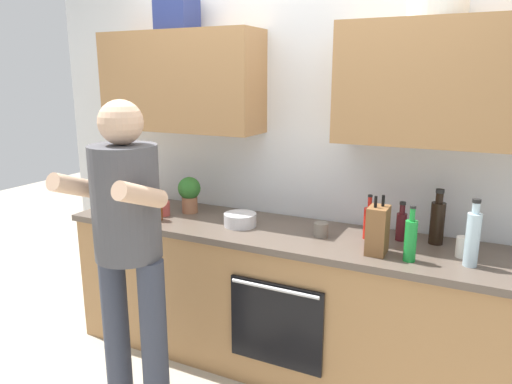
{
  "coord_description": "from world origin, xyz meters",
  "views": [
    {
      "loc": [
        1.07,
        -2.54,
        1.81
      ],
      "look_at": [
        -0.14,
        -0.1,
        1.15
      ],
      "focal_mm": 33.49,
      "sensor_mm": 36.0,
      "label": 1
    }
  ],
  "objects_px": {
    "bottle_vinegar": "(157,207)",
    "mixing_bowl": "(240,220)",
    "potted_herb": "(189,192)",
    "bottle_hotsauce": "(369,222)",
    "bottle_water": "(473,237)",
    "cup_coffee": "(463,247)",
    "cup_ceramic": "(163,208)",
    "bottle_wine": "(401,225)",
    "person_standing": "(128,237)",
    "bottle_soda": "(411,239)",
    "bottle_soy": "(437,221)",
    "cup_stoneware": "(321,230)",
    "grocery_bag_bread": "(132,196)",
    "knife_block": "(378,230)"
  },
  "relations": [
    {
      "from": "bottle_soda",
      "to": "potted_herb",
      "type": "height_order",
      "value": "bottle_soda"
    },
    {
      "from": "bottle_vinegar",
      "to": "bottle_soda",
      "type": "relative_size",
      "value": 0.69
    },
    {
      "from": "knife_block",
      "to": "bottle_hotsauce",
      "type": "bearing_deg",
      "value": 113.83
    },
    {
      "from": "bottle_water",
      "to": "grocery_bag_bread",
      "type": "height_order",
      "value": "bottle_water"
    },
    {
      "from": "person_standing",
      "to": "bottle_soda",
      "type": "height_order",
      "value": "person_standing"
    },
    {
      "from": "mixing_bowl",
      "to": "grocery_bag_bread",
      "type": "xyz_separation_m",
      "value": [
        -0.87,
        0.01,
        0.05
      ]
    },
    {
      "from": "bottle_hotsauce",
      "to": "cup_stoneware",
      "type": "distance_m",
      "value": 0.28
    },
    {
      "from": "bottle_vinegar",
      "to": "knife_block",
      "type": "distance_m",
      "value": 1.42
    },
    {
      "from": "potted_herb",
      "to": "bottle_hotsauce",
      "type": "bearing_deg",
      "value": 0.13
    },
    {
      "from": "bottle_hotsauce",
      "to": "bottle_soda",
      "type": "bearing_deg",
      "value": -42.93
    },
    {
      "from": "bottle_soda",
      "to": "cup_stoneware",
      "type": "bearing_deg",
      "value": 162.57
    },
    {
      "from": "cup_ceramic",
      "to": "bottle_hotsauce",
      "type": "bearing_deg",
      "value": 5.99
    },
    {
      "from": "person_standing",
      "to": "potted_herb",
      "type": "bearing_deg",
      "value": 102.92
    },
    {
      "from": "person_standing",
      "to": "cup_stoneware",
      "type": "xyz_separation_m",
      "value": [
        0.78,
        0.77,
        -0.07
      ]
    },
    {
      "from": "person_standing",
      "to": "bottle_soda",
      "type": "relative_size",
      "value": 5.89
    },
    {
      "from": "bottle_wine",
      "to": "bottle_soy",
      "type": "height_order",
      "value": "bottle_soy"
    },
    {
      "from": "knife_block",
      "to": "grocery_bag_bread",
      "type": "distance_m",
      "value": 1.74
    },
    {
      "from": "bottle_vinegar",
      "to": "person_standing",
      "type": "bearing_deg",
      "value": -64.91
    },
    {
      "from": "mixing_bowl",
      "to": "potted_herb",
      "type": "distance_m",
      "value": 0.48
    },
    {
      "from": "bottle_wine",
      "to": "potted_herb",
      "type": "relative_size",
      "value": 0.91
    },
    {
      "from": "bottle_vinegar",
      "to": "bottle_soy",
      "type": "height_order",
      "value": "bottle_soy"
    },
    {
      "from": "potted_herb",
      "to": "cup_coffee",
      "type": "bearing_deg",
      "value": -2.32
    },
    {
      "from": "bottle_soy",
      "to": "cup_ceramic",
      "type": "xyz_separation_m",
      "value": [
        -1.71,
        -0.22,
        -0.08
      ]
    },
    {
      "from": "bottle_wine",
      "to": "person_standing",
      "type": "bearing_deg",
      "value": -143.2
    },
    {
      "from": "bottle_wine",
      "to": "knife_block",
      "type": "height_order",
      "value": "knife_block"
    },
    {
      "from": "bottle_wine",
      "to": "mixing_bowl",
      "type": "xyz_separation_m",
      "value": [
        -0.95,
        -0.17,
        -0.05
      ]
    },
    {
      "from": "cup_coffee",
      "to": "mixing_bowl",
      "type": "xyz_separation_m",
      "value": [
        -1.28,
        -0.04,
        -0.01
      ]
    },
    {
      "from": "bottle_water",
      "to": "bottle_hotsauce",
      "type": "bearing_deg",
      "value": 161.45
    },
    {
      "from": "cup_ceramic",
      "to": "cup_stoneware",
      "type": "distance_m",
      "value": 1.09
    },
    {
      "from": "mixing_bowl",
      "to": "bottle_water",
      "type": "bearing_deg",
      "value": -2.91
    },
    {
      "from": "bottle_soda",
      "to": "mixing_bowl",
      "type": "xyz_separation_m",
      "value": [
        -1.04,
        0.13,
        -0.08
      ]
    },
    {
      "from": "bottle_hotsauce",
      "to": "bottle_soy",
      "type": "xyz_separation_m",
      "value": [
        0.36,
        0.08,
        0.03
      ]
    },
    {
      "from": "bottle_vinegar",
      "to": "grocery_bag_bread",
      "type": "xyz_separation_m",
      "value": [
        -0.32,
        0.14,
        0.01
      ]
    },
    {
      "from": "bottle_hotsauce",
      "to": "bottle_soy",
      "type": "distance_m",
      "value": 0.37
    },
    {
      "from": "bottle_soda",
      "to": "cup_coffee",
      "type": "height_order",
      "value": "bottle_soda"
    },
    {
      "from": "bottle_vinegar",
      "to": "knife_block",
      "type": "height_order",
      "value": "knife_block"
    },
    {
      "from": "bottle_vinegar",
      "to": "mixing_bowl",
      "type": "bearing_deg",
      "value": 13.09
    },
    {
      "from": "cup_coffee",
      "to": "cup_ceramic",
      "type": "bearing_deg",
      "value": -177.9
    },
    {
      "from": "bottle_vinegar",
      "to": "potted_herb",
      "type": "xyz_separation_m",
      "value": [
        0.09,
        0.24,
        0.06
      ]
    },
    {
      "from": "bottle_water",
      "to": "bottle_soy",
      "type": "xyz_separation_m",
      "value": [
        -0.19,
        0.27,
        -0.02
      ]
    },
    {
      "from": "potted_herb",
      "to": "person_standing",
      "type": "bearing_deg",
      "value": -77.08
    },
    {
      "from": "potted_herb",
      "to": "cup_ceramic",
      "type": "bearing_deg",
      "value": -130.78
    },
    {
      "from": "bottle_water",
      "to": "cup_stoneware",
      "type": "distance_m",
      "value": 0.82
    },
    {
      "from": "bottle_vinegar",
      "to": "bottle_hotsauce",
      "type": "bearing_deg",
      "value": 10.46
    },
    {
      "from": "bottle_soy",
      "to": "bottle_hotsauce",
      "type": "bearing_deg",
      "value": -167.33
    },
    {
      "from": "cup_coffee",
      "to": "cup_ceramic",
      "type": "distance_m",
      "value": 1.86
    },
    {
      "from": "bottle_hotsauce",
      "to": "mixing_bowl",
      "type": "relative_size",
      "value": 1.27
    },
    {
      "from": "bottle_soy",
      "to": "potted_herb",
      "type": "relative_size",
      "value": 1.26
    },
    {
      "from": "cup_stoneware",
      "to": "cup_ceramic",
      "type": "bearing_deg",
      "value": -177.06
    },
    {
      "from": "bottle_hotsauce",
      "to": "bottle_soy",
      "type": "relative_size",
      "value": 0.83
    }
  ]
}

